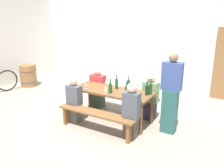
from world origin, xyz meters
name	(u,v)px	position (x,y,z in m)	size (l,w,h in m)	color
ground_plane	(112,120)	(0.00, 0.00, 0.00)	(24.00, 24.00, 0.00)	gray
back_wall	(159,41)	(0.00, 3.05, 1.60)	(14.00, 0.20, 3.20)	silver
tasting_table	(112,94)	(0.00, 0.00, 0.66)	(1.91, 0.72, 0.75)	brown
bench_near	(96,116)	(0.00, -0.66, 0.35)	(1.81, 0.30, 0.45)	brown
bench_far	(125,98)	(0.00, 0.66, 0.35)	(1.81, 0.30, 0.45)	brown
wine_bottle_0	(150,89)	(0.86, 0.19, 0.88)	(0.07, 0.07, 0.34)	#194723
wine_bottle_1	(147,90)	(0.82, 0.10, 0.87)	(0.08, 0.08, 0.31)	#143319
wine_bottle_2	(117,84)	(0.03, 0.15, 0.88)	(0.07, 0.07, 0.34)	#194723
wine_bottle_3	(127,91)	(0.50, -0.24, 0.87)	(0.08, 0.08, 0.33)	#194723
wine_bottle_4	(110,88)	(0.07, -0.19, 0.87)	(0.08, 0.08, 0.32)	#194723
wine_bottle_5	(128,84)	(0.27, 0.30, 0.86)	(0.08, 0.08, 0.30)	#234C2D
wine_glass_0	(106,82)	(-0.24, 0.11, 0.89)	(0.06, 0.06, 0.19)	silver
wine_glass_1	(106,89)	(0.01, -0.29, 0.85)	(0.07, 0.07, 0.15)	silver
wine_glass_2	(129,93)	(0.58, -0.28, 0.86)	(0.07, 0.07, 0.16)	silver
wine_glass_3	(86,84)	(-0.59, -0.21, 0.86)	(0.07, 0.07, 0.15)	silver
wine_glass_4	(110,84)	(-0.08, 0.04, 0.87)	(0.07, 0.07, 0.17)	silver
seated_guest_near_0	(74,101)	(-0.70, -0.51, 0.50)	(0.34, 0.24, 1.07)	#55554C
seated_guest_near_1	(131,112)	(0.75, -0.51, 0.56)	(0.33, 0.24, 1.17)	#513F3D
seated_guest_far_0	(98,89)	(-0.74, 0.51, 0.52)	(0.42, 0.24, 1.11)	#344E3E
seated_guest_far_1	(150,98)	(0.75, 0.51, 0.54)	(0.37, 0.24, 1.13)	#302840
standing_host	(171,95)	(1.33, 0.13, 0.82)	(0.40, 0.24, 1.71)	#295857
wine_barrel	(28,75)	(-3.98, 0.92, 0.38)	(0.59, 0.59, 0.76)	olive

